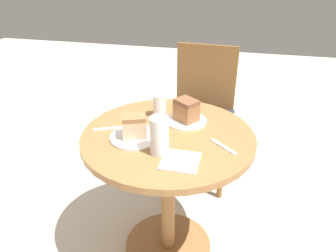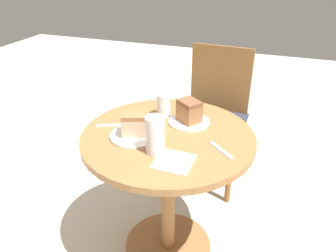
{
  "view_description": "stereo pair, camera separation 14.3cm",
  "coord_description": "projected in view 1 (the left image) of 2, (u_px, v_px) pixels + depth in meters",
  "views": [
    {
      "loc": [
        0.28,
        -1.23,
        1.43
      ],
      "look_at": [
        0.0,
        0.0,
        0.75
      ],
      "focal_mm": 35.0,
      "sensor_mm": 36.0,
      "label": 1
    },
    {
      "loc": [
        0.42,
        -1.19,
        1.43
      ],
      "look_at": [
        0.0,
        0.0,
        0.75
      ],
      "focal_mm": 35.0,
      "sensor_mm": 36.0,
      "label": 2
    }
  ],
  "objects": [
    {
      "name": "cake_slice_near",
      "position": [
        134.0,
        126.0,
        1.39
      ],
      "size": [
        0.12,
        0.11,
        0.1
      ],
      "rotation": [
        0.0,
        0.0,
        5.06
      ],
      "color": "beige",
      "rests_on": "plate_near"
    },
    {
      "name": "chair",
      "position": [
        201.0,
        112.0,
        2.18
      ],
      "size": [
        0.44,
        0.43,
        0.89
      ],
      "rotation": [
        0.0,
        0.0,
        -0.06
      ],
      "color": "brown",
      "rests_on": "ground_plane"
    },
    {
      "name": "ground_plane",
      "position": [
        168.0,
        247.0,
        1.78
      ],
      "size": [
        8.0,
        8.0,
        0.0
      ],
      "primitive_type": "plane",
      "color": "beige"
    },
    {
      "name": "glass_lemonade",
      "position": [
        160.0,
        107.0,
        1.58
      ],
      "size": [
        0.07,
        0.07,
        0.11
      ],
      "color": "silver",
      "rests_on": "table"
    },
    {
      "name": "spoon",
      "position": [
        223.0,
        147.0,
        1.35
      ],
      "size": [
        0.12,
        0.11,
        0.0
      ],
      "rotation": [
        0.0,
        0.0,
        2.41
      ],
      "color": "silver",
      "rests_on": "table"
    },
    {
      "name": "napkin_stack",
      "position": [
        180.0,
        161.0,
        1.25
      ],
      "size": [
        0.15,
        0.15,
        0.01
      ],
      "rotation": [
        0.0,
        0.0,
        -0.02
      ],
      "color": "white",
      "rests_on": "table"
    },
    {
      "name": "fork",
      "position": [
        114.0,
        128.0,
        1.49
      ],
      "size": [
        0.18,
        0.09,
        0.0
      ],
      "rotation": [
        0.0,
        0.0,
        0.43
      ],
      "color": "silver",
      "rests_on": "table"
    },
    {
      "name": "plate_near",
      "position": [
        135.0,
        137.0,
        1.41
      ],
      "size": [
        0.22,
        0.22,
        0.01
      ],
      "color": "white",
      "rests_on": "table"
    },
    {
      "name": "plate_far",
      "position": [
        186.0,
        121.0,
        1.55
      ],
      "size": [
        0.19,
        0.19,
        0.01
      ],
      "color": "white",
      "rests_on": "table"
    },
    {
      "name": "glass_water",
      "position": [
        158.0,
        138.0,
        1.28
      ],
      "size": [
        0.08,
        0.08,
        0.16
      ],
      "color": "silver",
      "rests_on": "table"
    },
    {
      "name": "cake_slice_far",
      "position": [
        186.0,
        110.0,
        1.52
      ],
      "size": [
        0.13,
        0.13,
        0.1
      ],
      "rotation": [
        0.0,
        0.0,
        4.07
      ],
      "color": "#9E6B42",
      "rests_on": "plate_far"
    },
    {
      "name": "table",
      "position": [
        168.0,
        169.0,
        1.54
      ],
      "size": [
        0.77,
        0.77,
        0.71
      ],
      "color": "#9E6B3D",
      "rests_on": "ground_plane"
    }
  ]
}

